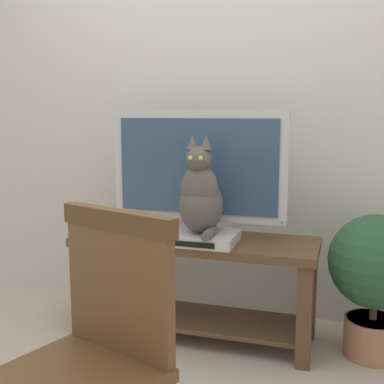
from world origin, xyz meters
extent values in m
plane|color=#ADA393|center=(0.00, 0.00, 0.00)|extent=(12.00, 12.00, 0.00)
cube|color=beige|center=(0.00, 0.96, 1.40)|extent=(7.00, 0.12, 2.80)
cube|color=#513823|center=(-0.03, 0.48, 0.53)|extent=(1.28, 0.44, 0.04)
cube|color=#513823|center=(-0.62, 0.30, 0.25)|extent=(0.07, 0.07, 0.51)
cube|color=#513823|center=(0.57, 0.30, 0.25)|extent=(0.07, 0.07, 0.51)
cube|color=#513823|center=(-0.62, 0.65, 0.25)|extent=(0.07, 0.07, 0.51)
cube|color=#513823|center=(0.57, 0.65, 0.25)|extent=(0.07, 0.07, 0.51)
cube|color=#513823|center=(-0.03, 0.48, 0.10)|extent=(1.18, 0.36, 0.02)
cube|color=#B7B7BC|center=(-0.03, 0.54, 0.57)|extent=(0.36, 0.20, 0.03)
cube|color=#B7B7BC|center=(-0.03, 0.54, 0.61)|extent=(0.06, 0.04, 0.05)
cube|color=#B7B7BC|center=(-0.03, 0.54, 0.93)|extent=(0.94, 0.05, 0.58)
cube|color=navy|center=(-0.03, 0.51, 0.93)|extent=(0.86, 0.01, 0.50)
sphere|color=#2672F2|center=(0.42, 0.51, 0.66)|extent=(0.01, 0.01, 0.01)
cube|color=#BCBCC1|center=(0.03, 0.39, 0.58)|extent=(0.36, 0.28, 0.05)
cube|color=black|center=(0.03, 0.24, 0.58)|extent=(0.22, 0.01, 0.03)
ellipsoid|color=#514C47|center=(0.03, 0.39, 0.74)|extent=(0.22, 0.23, 0.28)
ellipsoid|color=#514C47|center=(0.03, 0.36, 0.83)|extent=(0.19, 0.15, 0.25)
sphere|color=#514C47|center=(0.03, 0.35, 0.98)|extent=(0.13, 0.13, 0.13)
cone|color=#514C47|center=(0.00, 0.35, 1.06)|extent=(0.06, 0.06, 0.07)
cone|color=#514C47|center=(0.07, 0.35, 1.06)|extent=(0.06, 0.06, 0.07)
sphere|color=#B2C64C|center=(0.01, 0.29, 0.99)|extent=(0.02, 0.02, 0.02)
sphere|color=#B2C64C|center=(0.06, 0.29, 0.99)|extent=(0.02, 0.02, 0.02)
cylinder|color=#514C47|center=(0.10, 0.31, 0.63)|extent=(0.05, 0.19, 0.04)
cube|color=brown|center=(0.01, -0.84, 0.45)|extent=(0.55, 0.55, 0.04)
cube|color=brown|center=(0.08, -0.65, 0.70)|extent=(0.40, 0.17, 0.44)
cube|color=#4D331C|center=(0.08, -0.65, 0.89)|extent=(0.42, 0.18, 0.06)
cube|color=#B2332D|center=(-0.50, 0.50, 0.57)|extent=(0.19, 0.18, 0.04)
cube|color=#33477A|center=(-0.49, 0.49, 0.60)|extent=(0.22, 0.15, 0.02)
cube|color=beige|center=(-0.49, 0.50, 0.63)|extent=(0.19, 0.12, 0.03)
cylinder|color=#9E6B4C|center=(0.88, 0.52, 0.10)|extent=(0.27, 0.27, 0.19)
cylinder|color=#332319|center=(0.88, 0.52, 0.18)|extent=(0.25, 0.25, 0.02)
cylinder|color=#4C3823|center=(0.88, 0.52, 0.25)|extent=(0.04, 0.04, 0.11)
sphere|color=#234C2D|center=(0.88, 0.52, 0.49)|extent=(0.46, 0.46, 0.46)
camera|label=1|loc=(0.72, -1.96, 1.20)|focal=46.28mm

